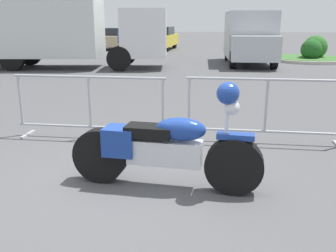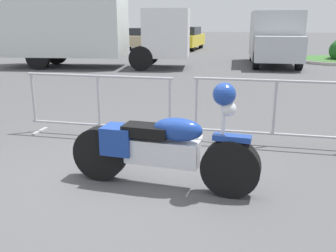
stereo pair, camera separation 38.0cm
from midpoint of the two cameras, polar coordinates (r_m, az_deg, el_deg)
The scene contains 12 objects.
ground_plane at distance 4.68m, azimuth -8.66°, elevation -8.94°, with size 120.00×120.00×0.00m, color #4C4C4F.
motorcycle at distance 4.42m, azimuth -2.96°, elevation -3.35°, with size 2.31×0.49×1.30m.
crowd_barrier_near at distance 6.44m, azimuth -13.47°, elevation 2.96°, with size 2.57×0.55×1.07m.
crowd_barrier_far at distance 6.15m, azimuth 13.01°, elevation 2.40°, with size 2.57×0.55×1.07m.
box_truck at distance 16.43m, azimuth -16.67°, elevation 14.15°, with size 7.86×2.88×2.98m.
delivery_van at distance 17.73m, azimuth 11.67°, elevation 13.28°, with size 2.02×5.01×2.31m.
parked_car_silver at distance 28.84m, azimuth -19.82°, elevation 12.65°, with size 2.24×4.66×1.53m.
parked_car_blue at distance 27.62m, azimuth -14.20°, elevation 12.90°, with size 2.12×4.41×1.45m.
parked_car_tan at distance 26.76m, azimuth -8.06°, elevation 13.09°, with size 2.07×4.29×1.41m.
parked_car_yellow at distance 25.87m, azimuth -1.69°, elevation 13.25°, with size 2.20×4.57×1.50m.
pedestrian at distance 18.66m, azimuth -7.73°, elevation 12.58°, with size 0.48×0.48×1.69m.
planter_island at distance 20.06m, azimuth 20.46°, elevation 10.36°, with size 3.89×3.89×1.21m.
Camera 1 is at (0.90, -4.14, 1.95)m, focal length 40.00 mm.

